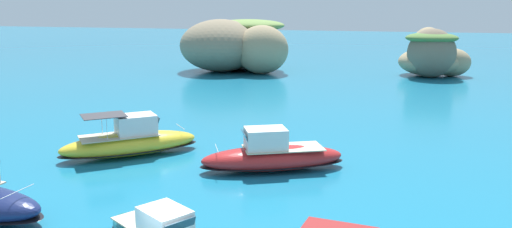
% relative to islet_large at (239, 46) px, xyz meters
% --- Properties ---
extents(islet_large, '(20.78, 20.05, 8.04)m').
position_rel_islet_large_xyz_m(islet_large, '(0.00, 0.00, 0.00)').
color(islet_large, '#84755B').
rests_on(islet_large, ground).
extents(islet_small, '(11.63, 11.84, 7.03)m').
position_rel_islet_large_xyz_m(islet_small, '(29.08, 1.22, -0.86)').
color(islet_small, '#756651').
rests_on(islet_small, ground).
extents(motorboat_red, '(9.25, 6.55, 2.66)m').
position_rel_islet_large_xyz_m(motorboat_red, '(18.68, -47.35, -3.00)').
color(motorboat_red, red).
rests_on(motorboat_red, ground).
extents(motorboat_yellow, '(8.77, 8.46, 2.94)m').
position_rel_islet_large_xyz_m(motorboat_yellow, '(8.65, -47.11, -2.96)').
color(motorboat_yellow, yellow).
rests_on(motorboat_yellow, ground).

